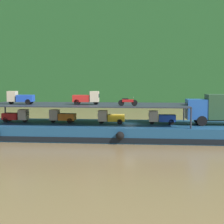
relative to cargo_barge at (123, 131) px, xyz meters
name	(u,v)px	position (x,y,z in m)	size (l,w,h in m)	color
ground_plane	(123,138)	(0.00, 0.03, -0.75)	(400.00, 400.00, 0.00)	brown
hillside_far_bank	(140,9)	(0.00, 63.52, 24.29)	(126.00, 37.26, 44.46)	#235628
cargo_barge	(123,131)	(0.00, 0.00, 0.00)	(30.14, 8.68, 1.50)	navy
covered_lorry	(222,108)	(10.09, -0.16, 2.44)	(7.92, 2.55, 3.10)	#1E4C99
cargo_rack	(87,105)	(-3.80, 0.03, 2.69)	(20.94, 7.25, 2.00)	#232833
mini_truck_lower_stern	(16,116)	(-11.63, 0.18, 1.44)	(2.79, 1.29, 1.38)	red
mini_truck_lower_aft	(62,116)	(-6.54, 0.13, 1.44)	(2.78, 1.27, 1.38)	orange
mini_truck_lower_mid	(111,117)	(-1.25, -0.42, 1.44)	(2.75, 1.22, 1.38)	gold
mini_truck_lower_fore	(162,118)	(3.97, -0.20, 1.44)	(2.77, 1.25, 1.38)	#1E47B7
mini_truck_upper_stern	(20,98)	(-10.83, -0.63, 3.44)	(2.77, 1.25, 1.38)	#1E47B7
mini_truck_upper_mid	(87,98)	(-3.79, -0.44, 3.44)	(2.79, 1.29, 1.38)	red
motorcycle_upper_port	(128,102)	(0.58, -2.15, 3.18)	(1.90, 0.55, 0.87)	black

